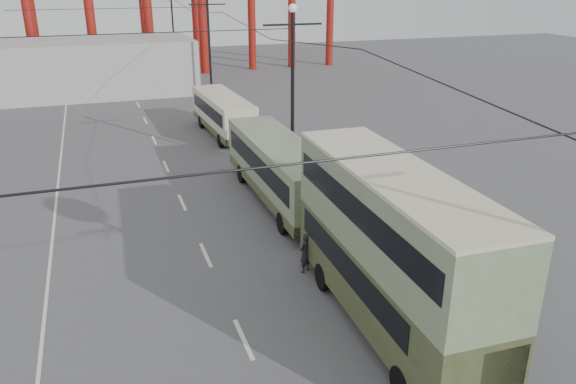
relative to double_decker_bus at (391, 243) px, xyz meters
name	(u,v)px	position (x,y,z in m)	size (l,w,h in m)	color
road_markings	(174,178)	(-4.43, 16.52, -2.99)	(12.52, 120.00, 0.01)	silver
lamp_post_mid	(293,94)	(2.03, 14.82, 1.68)	(3.20, 0.44, 9.32)	black
lamp_post_far	(209,47)	(2.03, 36.82, 1.68)	(3.20, 0.44, 9.32)	black
lamp_post_distant	(173,27)	(2.03, 58.82, 1.68)	(3.20, 0.44, 9.32)	black
fairground_shed	(75,67)	(-9.57, 43.82, -0.50)	(22.00, 10.00, 5.00)	#9C9C97
double_decker_bus	(391,243)	(0.00, 0.00, 0.00)	(2.78, 10.03, 5.35)	#373E21
single_decker_green	(280,168)	(0.18, 11.43, -1.25)	(2.58, 10.95, 3.09)	#6A7B5A
single_decker_cream	(223,113)	(0.32, 24.63, -1.41)	(2.70, 9.13, 2.81)	beige
pedestrian	(305,253)	(-1.21, 4.23, -2.20)	(0.58, 0.38, 1.60)	black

